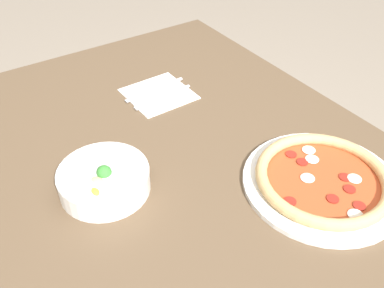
{
  "coord_description": "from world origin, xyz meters",
  "views": [
    {
      "loc": [
        -0.64,
        0.4,
        1.41
      ],
      "look_at": [
        0.02,
        -0.04,
        0.76
      ],
      "focal_mm": 40.0,
      "sensor_mm": 36.0,
      "label": 1
    }
  ],
  "objects_px": {
    "bowl": "(104,179)",
    "knife": "(157,88)",
    "pizza": "(322,180)",
    "fork": "(164,97)"
  },
  "relations": [
    {
      "from": "bowl",
      "to": "knife",
      "type": "distance_m",
      "value": 0.42
    },
    {
      "from": "pizza",
      "to": "bowl",
      "type": "xyz_separation_m",
      "value": [
        0.25,
        0.4,
        0.01
      ]
    },
    {
      "from": "pizza",
      "to": "knife",
      "type": "bearing_deg",
      "value": 10.89
    },
    {
      "from": "bowl",
      "to": "fork",
      "type": "bearing_deg",
      "value": -50.13
    },
    {
      "from": "pizza",
      "to": "fork",
      "type": "bearing_deg",
      "value": 12.66
    },
    {
      "from": "fork",
      "to": "bowl",
      "type": "bearing_deg",
      "value": 34.2
    },
    {
      "from": "pizza",
      "to": "knife",
      "type": "height_order",
      "value": "pizza"
    },
    {
      "from": "bowl",
      "to": "knife",
      "type": "bearing_deg",
      "value": -45.56
    },
    {
      "from": "pizza",
      "to": "bowl",
      "type": "distance_m",
      "value": 0.47
    },
    {
      "from": "bowl",
      "to": "fork",
      "type": "distance_m",
      "value": 0.38
    }
  ]
}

